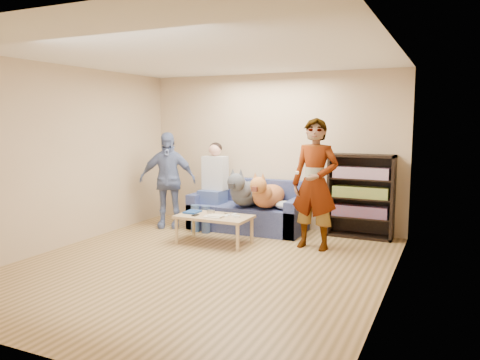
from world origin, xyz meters
The scene contains 27 objects.
ground centered at (0.00, 0.00, 0.00)m, with size 5.00×5.00×0.00m, color olive.
ceiling centered at (0.00, 0.00, 2.60)m, with size 5.00×5.00×0.00m, color white.
wall_back centered at (0.00, 2.50, 1.30)m, with size 4.50×4.50×0.00m, color tan.
wall_front centered at (0.00, -2.50, 1.30)m, with size 4.50×4.50×0.00m, color tan.
wall_left centered at (-2.25, 0.00, 1.30)m, with size 5.00×5.00×0.00m, color tan.
wall_right centered at (2.25, 0.00, 1.30)m, with size 5.00×5.00×0.00m, color tan.
blanket centered at (0.48, 1.91, 0.49)m, with size 0.38×0.32×0.13m, color #A2A2A7.
person_standing_right centered at (1.07, 1.40, 0.93)m, with size 0.68×0.44×1.85m, color gray.
person_standing_left centered at (-1.57, 1.66, 0.81)m, with size 0.95×0.40×1.62m, color #7383B8.
held_controller centered at (0.87, 1.20, 1.10)m, with size 0.04×0.13×0.03m, color white.
notebook_blue centered at (-0.75, 1.09, 0.43)m, with size 0.20×0.26×0.03m, color navy.
papers centered at (-0.30, 0.94, 0.43)m, with size 0.26×0.20×0.01m, color silver.
magazine centered at (-0.27, 0.96, 0.44)m, with size 0.22×0.17×0.01m, color beige.
camera_silver centered at (-0.47, 1.16, 0.45)m, with size 0.11×0.06×0.05m, color #B9BABE.
controller_a centered at (-0.07, 1.14, 0.43)m, with size 0.04×0.13×0.03m, color white.
controller_b centered at (0.01, 1.06, 0.43)m, with size 0.09×0.06×0.03m, color white.
headphone_cup_a centered at (-0.15, 1.02, 0.43)m, with size 0.07×0.07×0.02m, color white.
headphone_cup_b centered at (-0.15, 1.10, 0.43)m, with size 0.07×0.07×0.02m, color silver.
pen_orange centered at (-0.37, 0.88, 0.42)m, with size 0.01×0.01×0.14m, color #D1541D.
pen_black centered at (-0.23, 1.22, 0.42)m, with size 0.01×0.01×0.14m, color black.
wallet centered at (-0.60, 0.92, 0.43)m, with size 0.07×0.12×0.01m, color black.
sofa centered at (-0.25, 2.10, 0.28)m, with size 1.90×0.85×0.82m.
person_seated centered at (-0.87, 1.97, 0.77)m, with size 0.40×0.73×1.47m.
dog_gray centered at (-0.20, 1.89, 0.66)m, with size 0.46×1.27×0.66m.
dog_tan centered at (0.16, 1.89, 0.64)m, with size 0.42×1.17×0.61m.
coffee_table centered at (-0.35, 1.04, 0.37)m, with size 1.10×0.60×0.42m.
bookshelf centered at (1.55, 2.33, 0.68)m, with size 1.00×0.34×1.30m.
Camera 1 is at (2.85, -4.97, 1.83)m, focal length 35.00 mm.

